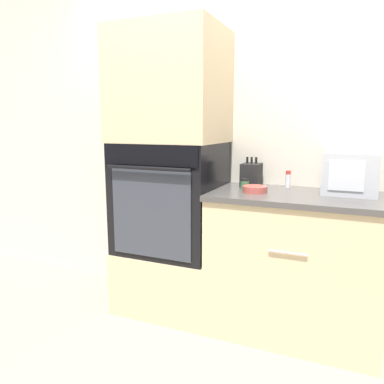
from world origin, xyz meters
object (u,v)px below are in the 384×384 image
knife_block (251,175)px  condiment_jar_near (288,179)px  wall_oven (171,197)px  microwave (350,173)px  condiment_jar_mid (245,184)px  bowl (255,189)px

knife_block → condiment_jar_near: knife_block is taller
wall_oven → microwave: bearing=6.6°
knife_block → condiment_jar_near: (0.25, 0.04, -0.02)m
condiment_jar_near → knife_block: bearing=-170.6°
wall_oven → condiment_jar_mid: (0.54, 0.04, 0.12)m
microwave → condiment_jar_near: (-0.39, 0.09, -0.07)m
microwave → bowl: bearing=-161.6°
microwave → condiment_jar_near: 0.41m
knife_block → bowl: size_ratio=1.29×
bowl → knife_block: bearing=110.0°
knife_block → condiment_jar_mid: bearing=-92.5°
knife_block → condiment_jar_mid: (-0.01, -0.15, -0.05)m
bowl → microwave: bearing=18.4°
bowl → condiment_jar_mid: (-0.09, 0.09, 0.01)m
condiment_jar_near → bowl: bearing=-120.3°
microwave → knife_block: 0.65m
knife_block → condiment_jar_mid: size_ratio=2.87×
microwave → condiment_jar_mid: bearing=-171.7°
microwave → condiment_jar_near: microwave is taller
wall_oven → knife_block: 0.60m
bowl → condiment_jar_mid: condiment_jar_mid is taller
wall_oven → microwave: size_ratio=2.48×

